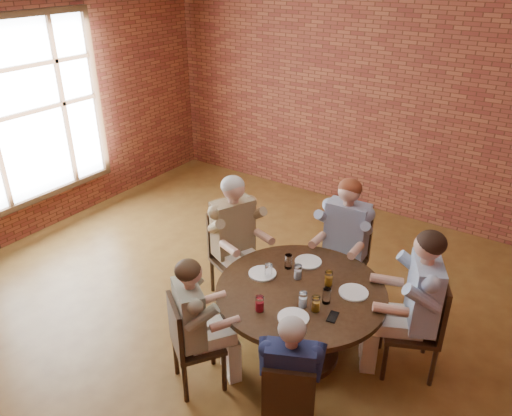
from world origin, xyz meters
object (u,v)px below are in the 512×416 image
Objects in this scene: chair_a at (422,321)px; diner_c at (236,240)px; diner_a at (414,304)px; chair_e at (289,403)px; diner_e at (290,382)px; dining_table at (300,309)px; chair_c at (232,250)px; diner_b at (344,242)px; diner_d at (197,325)px; smartphone at (333,317)px; chair_d at (189,341)px; chair_b at (345,252)px.

diner_c is (-2.01, -0.03, 0.18)m from chair_a.
diner_a is at bearing -67.74° from diner_c.
diner_e is (-0.03, 0.06, 0.13)m from chair_e.
dining_table is 1.22m from chair_c.
diner_c is (-1.92, 0.02, -0.01)m from diner_a.
dining_table is 1.05m from diner_b.
chair_a reaches higher than dining_table.
smartphone is at bearing -113.06° from diner_d.
dining_table is at bearing -90.00° from chair_c.
chair_d is at bearing -29.56° from chair_e.
smartphone is (0.99, 0.67, 0.26)m from chair_d.
diner_d is at bearing -74.96° from diner_a.
chair_a is 1.21m from diner_b.
smartphone is (0.95, 0.61, 0.11)m from diner_d.
dining_table is 1.00m from diner_a.
diner_c is (-1.04, 0.43, 0.18)m from dining_table.
chair_c is at bearing -67.23° from chair_e.
chair_b is at bearing -31.11° from diner_c.
chair_d is 6.25× the size of smartphone.
chair_b reaches higher than smartphone.
dining_table is at bearing -90.00° from chair_a.
diner_e is at bearing -45.43° from diner_a.
diner_a is 1.46× the size of chair_b.
chair_a is 2.10m from chair_c.
chair_a is 0.70× the size of diner_c.
diner_b reaches higher than smartphone.
dining_table is 1.03m from chair_e.
chair_e is at bearing -109.14° from chair_c.
diner_d reaches higher than chair_c.
chair_a is 1.97m from diner_d.
chair_c is (-2.10, 0.01, -0.00)m from chair_a.
diner_a reaches higher than diner_e.
diner_d is at bearing -33.46° from chair_e.
chair_b is 2.05m from chair_d.
chair_a is 0.89m from smartphone.
chair_e is at bearing -79.40° from diner_b.
diner_d reaches higher than diner_e.
chair_b is at bearing 94.09° from dining_table.
diner_d is (0.04, 0.06, 0.14)m from chair_d.
chair_b is at bearing -101.14° from chair_e.
chair_b is 1.11× the size of chair_e.
diner_b is 1.32m from smartphone.
diner_d is at bearing -75.70° from chair_a.
diner_c is 1.15× the size of diner_e.
chair_b is 0.70× the size of diner_b.
chair_b is (-0.97, 0.71, -0.19)m from diner_a.
dining_table is 1.19× the size of diner_d.
chair_d is at bearing -74.35° from diner_a.
diner_a reaches higher than diner_d.
chair_a is 1.49m from chair_e.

